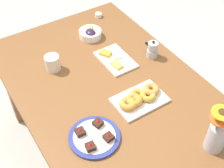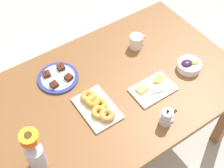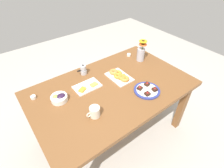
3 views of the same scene
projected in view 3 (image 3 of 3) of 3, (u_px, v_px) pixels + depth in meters
ground_plane at (112, 131)px, 2.21m from camera, size 6.00×6.00×0.00m
dining_table at (112, 93)px, 1.79m from camera, size 1.60×1.00×0.74m
coffee_mug at (95, 112)px, 1.43m from camera, size 0.12×0.09×0.09m
grape_bowl at (59, 98)px, 1.58m from camera, size 0.15×0.15×0.07m
cheese_platter at (87, 86)px, 1.73m from camera, size 0.26×0.17×0.03m
croissant_platter at (119, 76)px, 1.85m from camera, size 0.19×0.28×0.05m
jam_cup_honey at (129, 55)px, 2.20m from camera, size 0.05×0.05×0.03m
jam_cup_berry at (33, 97)px, 1.61m from camera, size 0.05×0.05×0.03m
dessert_plate at (147, 90)px, 1.69m from camera, size 0.25×0.25×0.05m
flower_vase at (141, 53)px, 2.07m from camera, size 0.10×0.11×0.27m
moka_pot at (83, 70)px, 1.88m from camera, size 0.11×0.07×0.12m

